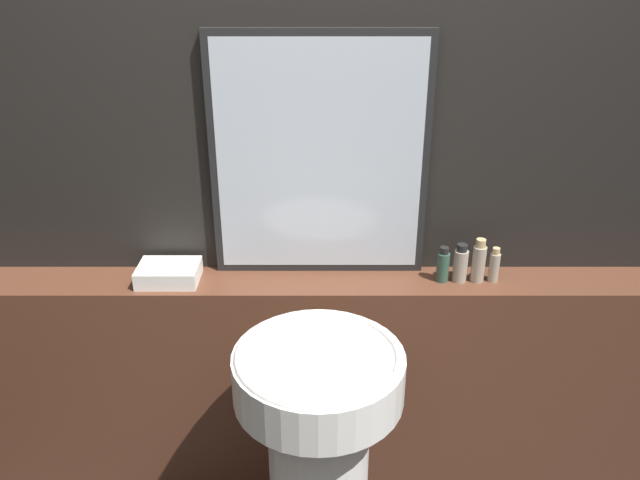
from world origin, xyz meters
name	(u,v)px	position (x,y,z in m)	size (l,w,h in m)	color
wall_back	(331,193)	(0.00, 1.34, 1.25)	(8.00, 0.06, 2.50)	black
vanity_counter	(330,390)	(0.00, 1.21, 0.48)	(2.82, 0.21, 0.97)	#512D1E
pedestal_sink	(320,455)	(-0.04, 0.76, 0.58)	(0.51, 0.51, 0.97)	silver
mirror	(321,159)	(-0.04, 1.29, 1.39)	(0.75, 0.03, 0.85)	black
towel_stack	(170,273)	(-0.57, 1.21, 1.00)	(0.21, 0.16, 0.06)	silver
shampoo_bottle	(444,266)	(0.40, 1.21, 1.03)	(0.04, 0.04, 0.13)	#2D4C3D
conditioner_bottle	(462,264)	(0.46, 1.21, 1.03)	(0.05, 0.05, 0.14)	gray
lotion_bottle	(480,262)	(0.52, 1.21, 1.04)	(0.05, 0.05, 0.16)	gray
body_wash_bottle	(496,266)	(0.58, 1.21, 1.03)	(0.04, 0.04, 0.13)	gray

